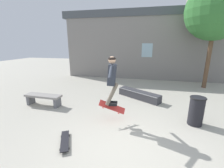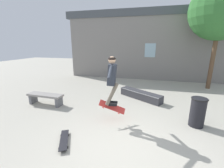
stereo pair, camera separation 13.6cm
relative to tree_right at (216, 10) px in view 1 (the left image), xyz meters
name	(u,v)px [view 1 (the left image)]	position (x,y,z in m)	size (l,w,h in m)	color
ground_plane	(124,144)	(-3.74, -5.99, -4.08)	(40.00, 40.00, 0.00)	#B2AD9E
building_backdrop	(141,44)	(-3.71, 1.50, -1.64)	(11.22, 0.52, 5.81)	gray
tree_right	(216,10)	(0.00, 0.00, 0.00)	(3.02, 3.02, 5.60)	brown
park_bench	(43,98)	(-7.30, -4.30, -3.75)	(1.53, 0.47, 0.45)	gray
skate_ledge	(139,95)	(-3.56, -2.62, -3.90)	(1.99, 1.50, 0.35)	#38383D
trash_bin	(196,110)	(-1.73, -4.56, -3.60)	(0.47, 0.47, 0.90)	black
skater	(112,77)	(-4.27, -5.05, -2.57)	(0.41, 1.26, 1.47)	#282D38
skateboard_flipping	(112,107)	(-4.29, -4.96, -3.57)	(0.79, 0.38, 0.47)	red
skateboard_resting	(65,141)	(-5.21, -6.30, -4.01)	(0.57, 0.86, 0.08)	black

